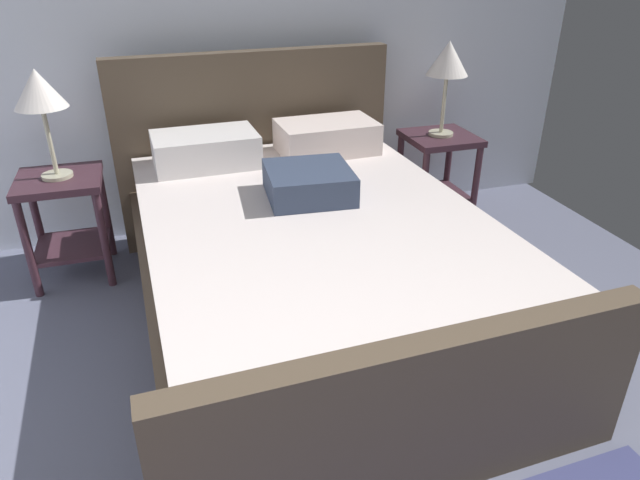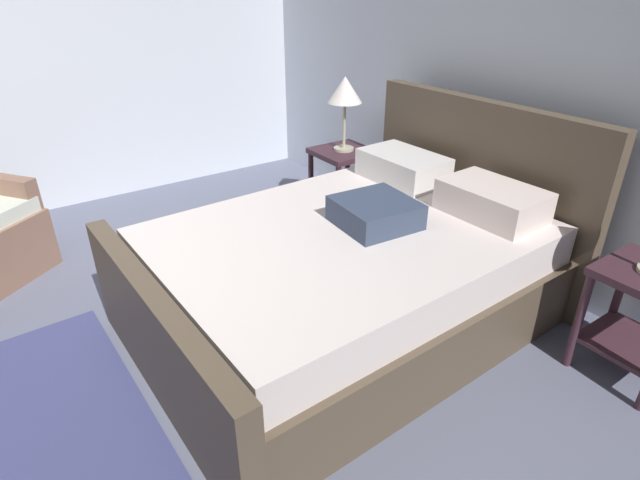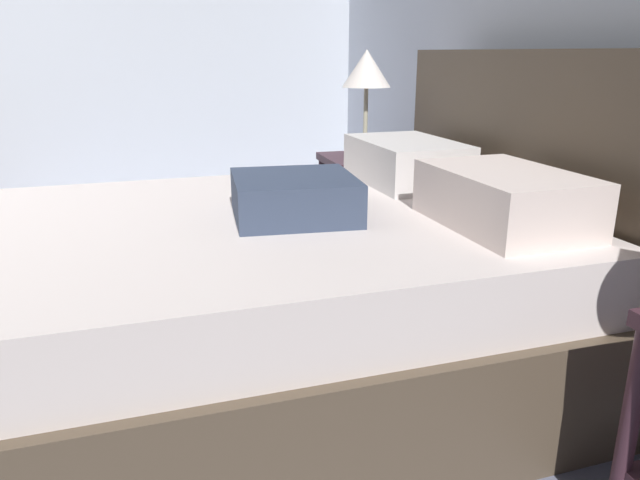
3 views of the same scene
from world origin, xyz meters
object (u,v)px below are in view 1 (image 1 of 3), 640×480
table_lamp_right (448,61)px  table_lamp_left (39,93)px  nightstand_left (65,210)px  nightstand_right (438,163)px  bed (307,255)px

table_lamp_right → table_lamp_left: size_ratio=1.04×
nightstand_left → table_lamp_left: bearing=99.5°
nightstand_right → nightstand_left: bearing=-178.0°
nightstand_left → table_lamp_left: (-0.00, 0.00, 0.65)m
nightstand_left → table_lamp_left: 0.65m
nightstand_right → table_lamp_left: size_ratio=1.05×
bed → nightstand_right: bearing=36.6°
nightstand_left → bed: bearing=-34.1°
table_lamp_right → table_lamp_left: 2.34m
bed → nightstand_right: 1.46m
nightstand_left → table_lamp_left: table_lamp_left is taller
table_lamp_right → table_lamp_left: table_lamp_right is taller
bed → table_lamp_left: (-1.17, 0.79, 0.71)m
nightstand_right → nightstand_left: 2.34m
nightstand_right → nightstand_left: (-2.33, -0.08, 0.00)m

